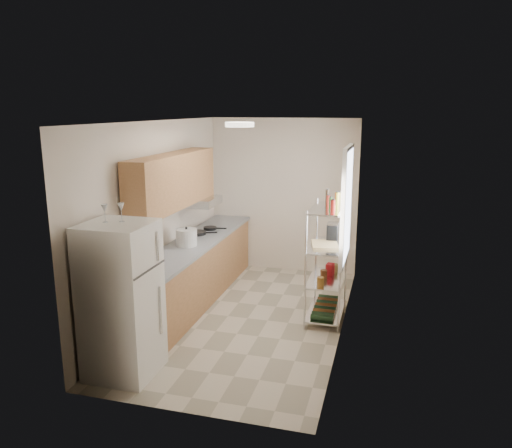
{
  "coord_description": "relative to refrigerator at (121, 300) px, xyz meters",
  "views": [
    {
      "loc": [
        1.75,
        -5.99,
        2.76
      ],
      "look_at": [
        0.05,
        0.25,
        1.25
      ],
      "focal_mm": 35.0,
      "sensor_mm": 36.0,
      "label": 1
    }
  ],
  "objects": [
    {
      "name": "room",
      "position": [
        0.87,
        1.68,
        0.48
      ],
      "size": [
        2.52,
        4.42,
        2.62
      ],
      "color": "beige",
      "rests_on": "ground"
    },
    {
      "name": "counter_run",
      "position": [
        -0.05,
        2.12,
        -0.37
      ],
      "size": [
        0.63,
        3.51,
        0.9
      ],
      "color": "#B77D4E",
      "rests_on": "ground"
    },
    {
      "name": "upper_cabinets",
      "position": [
        -0.19,
        1.78,
        0.99
      ],
      "size": [
        0.33,
        2.2,
        0.72
      ],
      "primitive_type": "cube",
      "color": "#B77D4E",
      "rests_on": "room"
    },
    {
      "name": "range_hood",
      "position": [
        -0.13,
        2.58,
        0.57
      ],
      "size": [
        0.5,
        0.6,
        0.12
      ],
      "primitive_type": "cube",
      "color": "#B7BABC",
      "rests_on": "room"
    },
    {
      "name": "window",
      "position": [
        2.09,
        2.03,
        0.73
      ],
      "size": [
        0.06,
        1.0,
        1.46
      ],
      "primitive_type": "cube",
      "color": "white",
      "rests_on": "room"
    },
    {
      "name": "bakers_rack",
      "position": [
        1.87,
        1.98,
        0.29
      ],
      "size": [
        0.45,
        0.9,
        1.73
      ],
      "color": "silver",
      "rests_on": "ground"
    },
    {
      "name": "ceiling_dome",
      "position": [
        0.87,
        1.38,
        1.75
      ],
      "size": [
        0.34,
        0.34,
        0.05
      ],
      "primitive_type": "cylinder",
      "color": "white",
      "rests_on": "room"
    },
    {
      "name": "refrigerator",
      "position": [
        0.0,
        0.0,
        0.0
      ],
      "size": [
        0.68,
        0.68,
        1.64
      ],
      "primitive_type": "cube",
      "color": "white",
      "rests_on": "ground"
    },
    {
      "name": "wine_glass_a",
      "position": [
        -0.12,
        -0.01,
        0.91
      ],
      "size": [
        0.07,
        0.07,
        0.19
      ],
      "primitive_type": null,
      "color": "silver",
      "rests_on": "refrigerator"
    },
    {
      "name": "wine_glass_b",
      "position": [
        0.03,
        0.06,
        0.92
      ],
      "size": [
        0.07,
        0.07,
        0.2
      ],
      "primitive_type": null,
      "color": "silver",
      "rests_on": "refrigerator"
    },
    {
      "name": "rice_cooker",
      "position": [
        -0.05,
        1.86,
        0.2
      ],
      "size": [
        0.29,
        0.29,
        0.23
      ],
      "primitive_type": "cylinder",
      "color": "silver",
      "rests_on": "counter_run"
    },
    {
      "name": "frying_pan_large",
      "position": [
        -0.15,
        2.48,
        0.1
      ],
      "size": [
        0.35,
        0.35,
        0.05
      ],
      "primitive_type": "cylinder",
      "rotation": [
        0.0,
        0.0,
        0.36
      ],
      "color": "black",
      "rests_on": "counter_run"
    },
    {
      "name": "frying_pan_small",
      "position": [
        -0.07,
        2.82,
        0.1
      ],
      "size": [
        0.24,
        0.24,
        0.04
      ],
      "primitive_type": "cylinder",
      "rotation": [
        0.0,
        0.0,
        0.16
      ],
      "color": "black",
      "rests_on": "counter_run"
    },
    {
      "name": "cutting_board",
      "position": [
        1.84,
        1.96,
        0.21
      ],
      "size": [
        0.41,
        0.49,
        0.03
      ],
      "primitive_type": "cube",
      "rotation": [
        0.0,
        0.0,
        0.21
      ],
      "color": "tan",
      "rests_on": "bakers_rack"
    },
    {
      "name": "espresso_machine",
      "position": [
        1.91,
        2.23,
        0.32
      ],
      "size": [
        0.15,
        0.22,
        0.25
      ],
      "primitive_type": "cube",
      "rotation": [
        0.0,
        0.0,
        0.02
      ],
      "color": "black",
      "rests_on": "bakers_rack"
    },
    {
      "name": "storage_bag",
      "position": [
        1.9,
        2.15,
        -0.18
      ],
      "size": [
        0.11,
        0.14,
        0.15
      ],
      "primitive_type": "cube",
      "rotation": [
        0.0,
        0.0,
        -0.13
      ],
      "color": "#B01518",
      "rests_on": "bakers_rack"
    }
  ]
}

